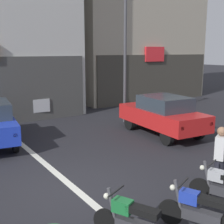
{
  "coord_description": "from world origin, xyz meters",
  "views": [
    {
      "loc": [
        -3.14,
        -6.54,
        3.47
      ],
      "look_at": [
        2.44,
        2.0,
        1.4
      ],
      "focal_mm": 48.62,
      "sensor_mm": 36.0,
      "label": 1
    }
  ],
  "objects_px": {
    "street_lamp": "(125,36)",
    "motorcycle_green_row_leftmost": "(132,221)",
    "car_silver_down_street": "(23,98)",
    "motorcycle_blue_row_left_mid": "(199,211)",
    "car_red_parked_kerbside": "(163,114)",
    "person_by_motorcycles": "(220,159)"
  },
  "relations": [
    {
      "from": "motorcycle_green_row_leftmost",
      "to": "person_by_motorcycles",
      "type": "bearing_deg",
      "value": 9.4
    },
    {
      "from": "car_red_parked_kerbside",
      "to": "street_lamp",
      "type": "height_order",
      "value": "street_lamp"
    },
    {
      "from": "car_silver_down_street",
      "to": "motorcycle_blue_row_left_mid",
      "type": "xyz_separation_m",
      "value": [
        -0.64,
        -13.06,
        -0.43
      ]
    },
    {
      "from": "car_silver_down_street",
      "to": "street_lamp",
      "type": "bearing_deg",
      "value": -52.24
    },
    {
      "from": "car_red_parked_kerbside",
      "to": "motorcycle_green_row_leftmost",
      "type": "height_order",
      "value": "car_red_parked_kerbside"
    },
    {
      "from": "car_silver_down_street",
      "to": "motorcycle_green_row_leftmost",
      "type": "xyz_separation_m",
      "value": [
        -1.92,
        -12.64,
        -0.43
      ]
    },
    {
      "from": "car_red_parked_kerbside",
      "to": "motorcycle_blue_row_left_mid",
      "type": "distance_m",
      "value": 7.05
    },
    {
      "from": "street_lamp",
      "to": "motorcycle_green_row_leftmost",
      "type": "height_order",
      "value": "street_lamp"
    },
    {
      "from": "street_lamp",
      "to": "motorcycle_green_row_leftmost",
      "type": "xyz_separation_m",
      "value": [
        -5.52,
        -7.98,
        -3.7
      ]
    },
    {
      "from": "street_lamp",
      "to": "person_by_motorcycles",
      "type": "height_order",
      "value": "street_lamp"
    },
    {
      "from": "car_silver_down_street",
      "to": "person_by_motorcycles",
      "type": "relative_size",
      "value": 2.53
    },
    {
      "from": "motorcycle_blue_row_left_mid",
      "to": "person_by_motorcycles",
      "type": "bearing_deg",
      "value": 27.42
    },
    {
      "from": "person_by_motorcycles",
      "to": "car_red_parked_kerbside",
      "type": "bearing_deg",
      "value": 62.68
    },
    {
      "from": "car_red_parked_kerbside",
      "to": "person_by_motorcycles",
      "type": "bearing_deg",
      "value": -117.32
    },
    {
      "from": "street_lamp",
      "to": "motorcycle_green_row_leftmost",
      "type": "relative_size",
      "value": 4.45
    },
    {
      "from": "street_lamp",
      "to": "car_silver_down_street",
      "type": "bearing_deg",
      "value": 127.76
    },
    {
      "from": "motorcycle_green_row_leftmost",
      "to": "motorcycle_blue_row_left_mid",
      "type": "height_order",
      "value": "same"
    },
    {
      "from": "car_red_parked_kerbside",
      "to": "motorcycle_green_row_leftmost",
      "type": "bearing_deg",
      "value": -136.53
    },
    {
      "from": "car_silver_down_street",
      "to": "person_by_motorcycles",
      "type": "distance_m",
      "value": 12.18
    },
    {
      "from": "car_red_parked_kerbside",
      "to": "person_by_motorcycles",
      "type": "height_order",
      "value": "person_by_motorcycles"
    },
    {
      "from": "street_lamp",
      "to": "person_by_motorcycles",
      "type": "distance_m",
      "value": 8.53
    },
    {
      "from": "person_by_motorcycles",
      "to": "motorcycle_green_row_leftmost",
      "type": "bearing_deg",
      "value": -170.6
    }
  ]
}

